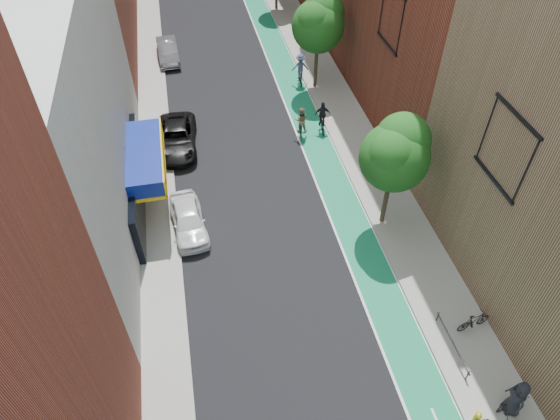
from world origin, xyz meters
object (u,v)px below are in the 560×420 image
parked_car_black (177,138)px  parked_car_silver (168,51)px  fire_hydrant (477,418)px  pedestrian (517,398)px  cyclist_lane_mid (322,120)px  cyclist_lane_far (300,70)px  parked_car_white (188,220)px  cyclist_lane_near (301,125)px

parked_car_black → parked_car_silver: same height
fire_hydrant → pedestrian: bearing=7.1°
cyclist_lane_mid → cyclist_lane_far: (0.00, 6.13, 0.27)m
parked_car_white → parked_car_silver: bearing=85.3°
parked_car_silver → cyclist_lane_mid: 14.94m
cyclist_lane_mid → fire_hydrant: 19.63m
cyclist_lane_near → cyclist_lane_far: size_ratio=0.93×
parked_car_silver → cyclist_lane_far: size_ratio=1.95×
parked_car_black → cyclist_lane_mid: bearing=3.6°
parked_car_silver → pedestrian: bearing=-72.5°
cyclist_lane_near → pedestrian: (3.64, -19.10, 0.24)m
parked_car_silver → cyclist_lane_far: cyclist_lane_far is taller
parked_car_white → fire_hydrant: bearing=-57.2°
cyclist_lane_near → cyclist_lane_far: (1.50, 6.47, 0.20)m
cyclist_lane_mid → pedestrian: (2.14, -19.43, 0.31)m
pedestrian → parked_car_white: bearing=-130.9°
parked_car_silver → cyclist_lane_near: (7.80, -12.03, 0.16)m
parked_car_silver → parked_car_black: bearing=-92.7°
pedestrian → cyclist_lane_mid: bearing=-167.2°
cyclist_lane_mid → parked_car_black: bearing=9.3°
parked_car_black → parked_car_silver: (0.00, 11.61, 0.00)m
cyclist_lane_mid → cyclist_lane_far: size_ratio=0.92×
cyclist_lane_mid → fire_hydrant: (0.60, -19.62, -0.26)m
parked_car_black → parked_car_silver: bearing=94.2°
parked_car_black → fire_hydrant: (9.90, -19.71, -0.17)m
parked_car_black → parked_car_silver: 11.61m
cyclist_lane_mid → pedestrian: pedestrian is taller
cyclist_lane_far → pedestrian: (2.14, -25.56, 0.04)m
cyclist_lane_near → parked_car_black: bearing=9.8°
parked_car_silver → fire_hydrant: (9.90, -31.32, -0.17)m
cyclist_lane_far → parked_car_silver: bearing=-24.7°
cyclist_lane_far → parked_car_black: bearing=39.2°
cyclist_lane_near → fire_hydrant: 19.40m
cyclist_lane_far → pedestrian: bearing=100.9°
parked_car_black → pedestrian: size_ratio=2.66×
parked_car_white → fire_hydrant: (9.74, -12.46, -0.16)m
parked_car_white → parked_car_silver: 18.86m
parked_car_white → cyclist_lane_near: 10.25m
parked_car_white → cyclist_lane_far: bearing=50.3°
pedestrian → fire_hydrant: pedestrian is taller
parked_car_white → parked_car_black: (-0.16, 7.25, 0.01)m
parked_car_black → cyclist_lane_mid: 9.30m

